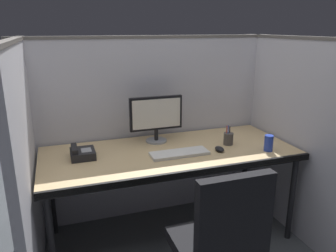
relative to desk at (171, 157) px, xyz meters
name	(u,v)px	position (x,y,z in m)	size (l,w,h in m)	color
cubicle_partition_rear	(153,128)	(0.00, 0.46, 0.10)	(2.21, 0.06, 1.57)	silver
cubicle_partition_left	(27,167)	(-0.99, -0.09, 0.10)	(0.06, 1.41, 1.57)	silver
cubicle_partition_right	(289,135)	(0.99, -0.09, 0.10)	(0.06, 1.41, 1.57)	silver
desk	(171,157)	(0.00, 0.00, 0.00)	(1.90, 0.80, 0.74)	tan
monitor_center	(156,116)	(-0.04, 0.24, 0.27)	(0.43, 0.17, 0.37)	gray
keyboard_main	(179,153)	(0.04, -0.09, 0.06)	(0.43, 0.15, 0.02)	silver
computer_mouse	(220,149)	(0.35, -0.12, 0.07)	(0.06, 0.10, 0.04)	black
soda_can	(269,143)	(0.70, -0.23, 0.11)	(0.07, 0.07, 0.12)	#263FB2
desk_phone	(82,153)	(-0.64, 0.08, 0.08)	(0.17, 0.19, 0.09)	black
pen_cup	(228,139)	(0.48, -0.01, 0.10)	(0.08, 0.08, 0.16)	#4C4742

